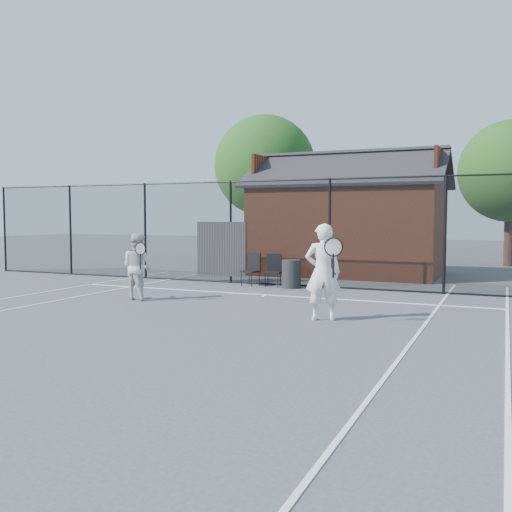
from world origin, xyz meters
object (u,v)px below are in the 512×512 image
at_px(waste_bin, 291,274).
at_px(player_front, 323,272).
at_px(player_back, 137,267).
at_px(clubhouse, 349,227).
at_px(chair_left, 250,270).
at_px(chair_right, 273,271).

bearing_deg(waste_bin, player_front, -62.83).
bearing_deg(player_front, player_back, 170.38).
bearing_deg(player_back, clubhouse, 69.06).
xyz_separation_m(clubhouse, chair_left, (-1.69, -4.40, -1.15)).
bearing_deg(chair_left, waste_bin, 13.76).
distance_m(chair_left, waste_bin, 1.24).
relative_size(player_back, chair_left, 1.73).
bearing_deg(chair_right, clubhouse, 66.95).
xyz_separation_m(chair_left, waste_bin, (1.24, 0.00, -0.07)).
distance_m(player_front, player_back, 4.87).
bearing_deg(player_back, player_front, -9.62).
bearing_deg(clubhouse, chair_left, -110.99).
xyz_separation_m(player_front, waste_bin, (-2.22, 4.32, -0.53)).
xyz_separation_m(chair_right, waste_bin, (0.55, 0.00, -0.06)).
distance_m(clubhouse, waste_bin, 4.59).
bearing_deg(chair_left, clubhouse, 82.77).
xyz_separation_m(clubhouse, chair_right, (-1.00, -4.40, -1.16)).
bearing_deg(waste_bin, player_back, -126.29).
bearing_deg(clubhouse, player_front, -78.54).
xyz_separation_m(player_front, player_back, (-4.80, 0.81, -0.14)).
height_order(chair_left, chair_right, chair_left).
bearing_deg(chair_left, chair_right, 13.76).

